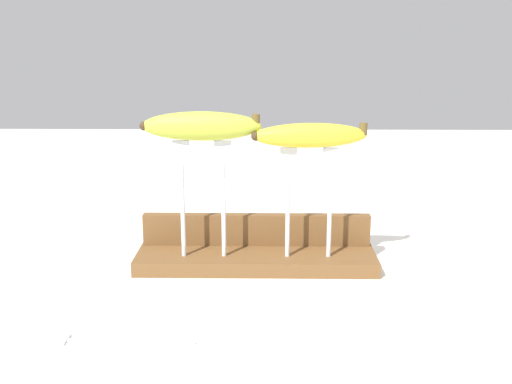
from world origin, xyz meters
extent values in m
plane|color=white|center=(0.00, 0.00, 0.00)|extent=(3.00, 3.00, 0.00)
cube|color=brown|center=(0.00, 0.00, 0.01)|extent=(0.38, 0.10, 0.02)
cube|color=brown|center=(0.00, 0.04, 0.05)|extent=(0.37, 0.02, 0.05)
cylinder|color=silver|center=(-0.11, -0.01, 0.10)|extent=(0.01, 0.01, 0.15)
cube|color=silver|center=(-0.11, -0.01, 0.19)|extent=(0.03, 0.01, 0.04)
cylinder|color=silver|center=(-0.05, -0.01, 0.10)|extent=(0.01, 0.01, 0.15)
cube|color=silver|center=(-0.05, -0.01, 0.19)|extent=(0.03, 0.01, 0.04)
cylinder|color=silver|center=(0.05, -0.01, 0.09)|extent=(0.01, 0.01, 0.14)
cube|color=silver|center=(0.05, -0.01, 0.18)|extent=(0.03, 0.01, 0.04)
cylinder|color=silver|center=(0.11, -0.01, 0.09)|extent=(0.01, 0.01, 0.14)
cube|color=silver|center=(0.11, -0.01, 0.18)|extent=(0.03, 0.01, 0.04)
ellipsoid|color=#B2C138|center=(-0.08, -0.01, 0.23)|extent=(0.18, 0.04, 0.04)
cylinder|color=brown|center=(0.00, -0.01, 0.24)|extent=(0.01, 0.01, 0.02)
sphere|color=#3F2D19|center=(-0.17, -0.01, 0.23)|extent=(0.01, 0.01, 0.01)
ellipsoid|color=yellow|center=(0.08, -0.01, 0.21)|extent=(0.18, 0.05, 0.04)
cylinder|color=brown|center=(0.16, -0.01, 0.22)|extent=(0.01, 0.01, 0.02)
sphere|color=#3F2D19|center=(0.00, -0.02, 0.21)|extent=(0.01, 0.01, 0.01)
cylinder|color=silver|center=(0.24, -0.08, 0.00)|extent=(0.02, 0.14, 0.01)
cube|color=silver|center=(0.24, -0.17, 0.00)|extent=(0.03, 0.04, 0.01)
cylinder|color=silver|center=(-0.15, -0.26, 0.00)|extent=(0.16, 0.01, 0.01)
cube|color=silver|center=(-0.24, -0.26, 0.00)|extent=(0.04, 0.03, 0.01)
camera|label=1|loc=(0.01, -0.95, 0.36)|focal=44.29mm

